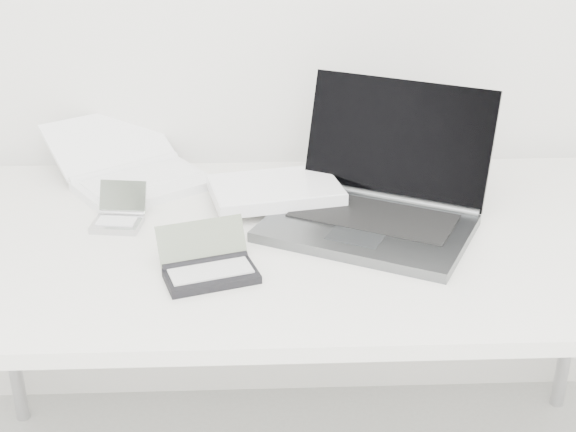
{
  "coord_description": "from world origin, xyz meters",
  "views": [
    {
      "loc": [
        -0.09,
        0.1,
        1.46
      ],
      "look_at": [
        -0.03,
        1.51,
        0.79
      ],
      "focal_mm": 50.0,
      "sensor_mm": 36.0,
      "label": 1
    }
  ],
  "objects_px": {
    "desk": "(302,254)",
    "netbook_open_white": "(133,172)",
    "palmtop_charcoal": "(209,267)",
    "laptop_large": "(347,198)"
  },
  "relations": [
    {
      "from": "laptop_large",
      "to": "netbook_open_white",
      "type": "xyz_separation_m",
      "value": [
        -0.48,
        0.21,
        -0.02
      ]
    },
    {
      "from": "laptop_large",
      "to": "palmtop_charcoal",
      "type": "bearing_deg",
      "value": -112.31
    },
    {
      "from": "desk",
      "to": "netbook_open_white",
      "type": "height_order",
      "value": "netbook_open_white"
    },
    {
      "from": "palmtop_charcoal",
      "to": "desk",
      "type": "bearing_deg",
      "value": 24.52
    },
    {
      "from": "desk",
      "to": "netbook_open_white",
      "type": "distance_m",
      "value": 0.48
    },
    {
      "from": "desk",
      "to": "laptop_large",
      "type": "xyz_separation_m",
      "value": [
        0.1,
        0.08,
        0.09
      ]
    },
    {
      "from": "laptop_large",
      "to": "netbook_open_white",
      "type": "height_order",
      "value": "laptop_large"
    },
    {
      "from": "laptop_large",
      "to": "palmtop_charcoal",
      "type": "xyz_separation_m",
      "value": [
        -0.28,
        -0.24,
        -0.03
      ]
    },
    {
      "from": "netbook_open_white",
      "to": "palmtop_charcoal",
      "type": "xyz_separation_m",
      "value": [
        0.2,
        -0.45,
        -0.01
      ]
    },
    {
      "from": "desk",
      "to": "netbook_open_white",
      "type": "xyz_separation_m",
      "value": [
        -0.38,
        0.29,
        0.07
      ]
    }
  ]
}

